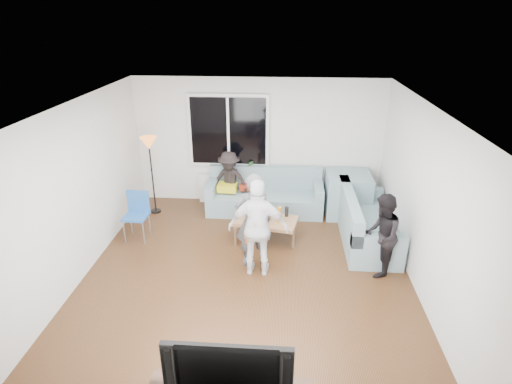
# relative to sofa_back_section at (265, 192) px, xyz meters

# --- Properties ---
(floor) EXTENTS (5.00, 5.50, 0.04)m
(floor) POSITION_rel_sofa_back_section_xyz_m (-0.16, -2.27, -0.45)
(floor) COLOR #56351C
(floor) RESTS_ON ground
(ceiling) EXTENTS (5.00, 5.50, 0.04)m
(ceiling) POSITION_rel_sofa_back_section_xyz_m (-0.16, -2.27, 2.20)
(ceiling) COLOR white
(ceiling) RESTS_ON ground
(wall_back) EXTENTS (5.00, 0.04, 2.60)m
(wall_back) POSITION_rel_sofa_back_section_xyz_m (-0.16, 0.50, 0.88)
(wall_back) COLOR silver
(wall_back) RESTS_ON ground
(wall_front) EXTENTS (5.00, 0.04, 2.60)m
(wall_front) POSITION_rel_sofa_back_section_xyz_m (-0.16, -5.04, 0.88)
(wall_front) COLOR silver
(wall_front) RESTS_ON ground
(wall_left) EXTENTS (0.04, 5.50, 2.60)m
(wall_left) POSITION_rel_sofa_back_section_xyz_m (-2.68, -2.27, 0.88)
(wall_left) COLOR silver
(wall_left) RESTS_ON ground
(wall_right) EXTENTS (0.04, 5.50, 2.60)m
(wall_right) POSITION_rel_sofa_back_section_xyz_m (2.36, -2.27, 0.88)
(wall_right) COLOR silver
(wall_right) RESTS_ON ground
(window_frame) EXTENTS (1.62, 0.06, 1.47)m
(window_frame) POSITION_rel_sofa_back_section_xyz_m (-0.76, 0.42, 1.12)
(window_frame) COLOR white
(window_frame) RESTS_ON wall_back
(window_glass) EXTENTS (1.50, 0.02, 1.35)m
(window_glass) POSITION_rel_sofa_back_section_xyz_m (-0.76, 0.38, 1.12)
(window_glass) COLOR black
(window_glass) RESTS_ON window_frame
(window_mullion) EXTENTS (0.05, 0.03, 1.35)m
(window_mullion) POSITION_rel_sofa_back_section_xyz_m (-0.76, 0.37, 1.12)
(window_mullion) COLOR white
(window_mullion) RESTS_ON window_frame
(radiator) EXTENTS (1.30, 0.12, 0.62)m
(radiator) POSITION_rel_sofa_back_section_xyz_m (-0.76, 0.38, -0.11)
(radiator) COLOR silver
(radiator) RESTS_ON floor
(potted_plant) EXTENTS (0.22, 0.19, 0.34)m
(potted_plant) POSITION_rel_sofa_back_section_xyz_m (-0.34, 0.35, 0.36)
(potted_plant) COLOR #2B5E25
(potted_plant) RESTS_ON radiator
(vase) EXTENTS (0.20, 0.20, 0.19)m
(vase) POSITION_rel_sofa_back_section_xyz_m (-0.87, 0.35, 0.29)
(vase) COLOR white
(vase) RESTS_ON radiator
(sofa_back_section) EXTENTS (2.30, 0.85, 0.85)m
(sofa_back_section) POSITION_rel_sofa_back_section_xyz_m (0.00, 0.00, 0.00)
(sofa_back_section) COLOR gray
(sofa_back_section) RESTS_ON floor
(sofa_right_section) EXTENTS (2.00, 0.85, 0.85)m
(sofa_right_section) POSITION_rel_sofa_back_section_xyz_m (1.86, -1.04, 0.00)
(sofa_right_section) COLOR gray
(sofa_right_section) RESTS_ON floor
(sofa_corner) EXTENTS (0.85, 0.85, 0.85)m
(sofa_corner) POSITION_rel_sofa_back_section_xyz_m (1.64, 0.00, 0.00)
(sofa_corner) COLOR gray
(sofa_corner) RESTS_ON floor
(cushion_yellow) EXTENTS (0.39, 0.34, 0.14)m
(cushion_yellow) POSITION_rel_sofa_back_section_xyz_m (-0.75, -0.02, 0.09)
(cushion_yellow) COLOR gold
(cushion_yellow) RESTS_ON sofa_back_section
(cushion_red) EXTENTS (0.40, 0.35, 0.13)m
(cushion_red) POSITION_rel_sofa_back_section_xyz_m (-0.31, 0.06, 0.09)
(cushion_red) COLOR maroon
(cushion_red) RESTS_ON sofa_back_section
(coffee_table) EXTENTS (1.20, 0.80, 0.40)m
(coffee_table) POSITION_rel_sofa_back_section_xyz_m (0.07, -1.15, -0.22)
(coffee_table) COLOR #A4764F
(coffee_table) RESTS_ON floor
(pitcher) EXTENTS (0.17, 0.17, 0.17)m
(pitcher) POSITION_rel_sofa_back_section_xyz_m (0.05, -1.23, 0.06)
(pitcher) COLOR maroon
(pitcher) RESTS_ON coffee_table
(side_chair) EXTENTS (0.42, 0.42, 0.86)m
(side_chair) POSITION_rel_sofa_back_section_xyz_m (-2.21, -1.28, 0.01)
(side_chair) COLOR #265CA7
(side_chair) RESTS_ON floor
(floor_lamp) EXTENTS (0.32, 0.32, 1.56)m
(floor_lamp) POSITION_rel_sofa_back_section_xyz_m (-2.21, -0.20, 0.36)
(floor_lamp) COLOR orange
(floor_lamp) RESTS_ON floor
(player_left) EXTENTS (0.62, 0.46, 1.56)m
(player_left) POSITION_rel_sofa_back_section_xyz_m (-0.08, -1.94, 0.36)
(player_left) COLOR #4C4D51
(player_left) RESTS_ON floor
(player_right) EXTENTS (0.92, 0.41, 1.55)m
(player_right) POSITION_rel_sofa_back_section_xyz_m (0.01, -2.17, 0.35)
(player_right) COLOR white
(player_right) RESTS_ON floor
(spectator_right) EXTENTS (0.63, 0.74, 1.32)m
(spectator_right) POSITION_rel_sofa_back_section_xyz_m (1.86, -2.04, 0.23)
(spectator_right) COLOR black
(spectator_right) RESTS_ON floor
(spectator_back) EXTENTS (0.88, 0.63, 1.24)m
(spectator_back) POSITION_rel_sofa_back_section_xyz_m (-0.72, 0.03, 0.19)
(spectator_back) COLOR black
(spectator_back) RESTS_ON floor
(television) EXTENTS (1.17, 0.15, 0.68)m
(television) POSITION_rel_sofa_back_section_xyz_m (-0.08, -4.77, 0.35)
(television) COLOR black
(television) RESTS_ON tv_console
(bottle_c) EXTENTS (0.07, 0.07, 0.22)m
(bottle_c) POSITION_rel_sofa_back_section_xyz_m (0.16, -1.03, 0.08)
(bottle_c) COLOR #341F0B
(bottle_c) RESTS_ON coffee_table
(bottle_b) EXTENTS (0.08, 0.08, 0.24)m
(bottle_b) POSITION_rel_sofa_back_section_xyz_m (-0.10, -1.31, 0.10)
(bottle_b) COLOR #167A1D
(bottle_b) RESTS_ON coffee_table
(bottle_d) EXTENTS (0.07, 0.07, 0.28)m
(bottle_d) POSITION_rel_sofa_back_section_xyz_m (0.31, -1.23, 0.12)
(bottle_d) COLOR orange
(bottle_d) RESTS_ON coffee_table
(bottle_e) EXTENTS (0.07, 0.07, 0.18)m
(bottle_e) POSITION_rel_sofa_back_section_xyz_m (0.44, -1.00, 0.07)
(bottle_e) COLOR black
(bottle_e) RESTS_ON coffee_table
(bottle_a) EXTENTS (0.07, 0.07, 0.24)m
(bottle_a) POSITION_rel_sofa_back_section_xyz_m (-0.23, -1.10, 0.09)
(bottle_a) COLOR #C8460B
(bottle_a) RESTS_ON coffee_table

